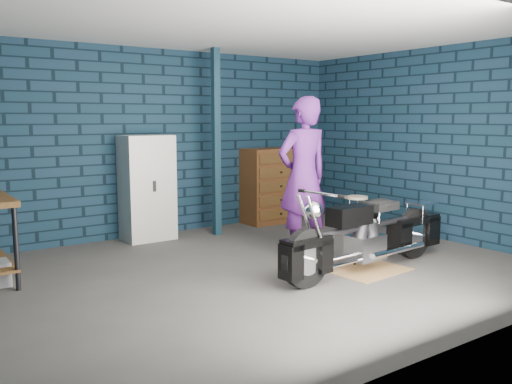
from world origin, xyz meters
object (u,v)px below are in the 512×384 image
(motorcycle, at_px, (369,228))
(shop_stool, at_px, (357,215))
(locker, at_px, (147,188))
(tool_chest, at_px, (272,186))
(person, at_px, (303,177))

(motorcycle, relative_size, shop_stool, 3.86)
(motorcycle, height_order, locker, locker)
(tool_chest, height_order, shop_stool, tool_chest)
(person, bearing_deg, tool_chest, -112.31)
(tool_chest, distance_m, shop_stool, 1.57)
(person, relative_size, tool_chest, 1.62)
(person, height_order, shop_stool, person)
(person, xyz_separation_m, tool_chest, (0.93, 1.91, -0.38))
(motorcycle, bearing_deg, tool_chest, 70.09)
(motorcycle, relative_size, locker, 1.49)
(motorcycle, distance_m, person, 1.12)
(person, bearing_deg, motorcycle, 101.65)
(locker, xyz_separation_m, shop_stool, (2.67, -1.46, -0.45))
(tool_chest, bearing_deg, person, -116.07)
(person, xyz_separation_m, locker, (-1.24, 1.91, -0.25))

